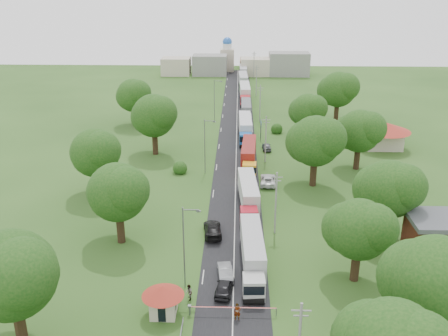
{
  "coord_description": "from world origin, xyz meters",
  "views": [
    {
      "loc": [
        0.36,
        -67.88,
        33.03
      ],
      "look_at": [
        -1.96,
        9.9,
        3.0
      ],
      "focal_mm": 40.0,
      "sensor_mm": 36.0,
      "label": 1
    }
  ],
  "objects_px": {
    "info_sign": "(261,126)",
    "pedestrian_near": "(237,312)",
    "guard_booth": "(163,297)",
    "truck_0": "(253,253)",
    "car_lane_front": "(224,287)",
    "boom_barrier": "(220,308)",
    "car_lane_mid": "(225,272)"
  },
  "relations": [
    {
      "from": "boom_barrier",
      "to": "guard_booth",
      "type": "bearing_deg",
      "value": -179.99
    },
    {
      "from": "truck_0",
      "to": "car_lane_mid",
      "type": "relative_size",
      "value": 3.17
    },
    {
      "from": "truck_0",
      "to": "car_lane_mid",
      "type": "bearing_deg",
      "value": -147.02
    },
    {
      "from": "boom_barrier",
      "to": "car_lane_mid",
      "type": "xyz_separation_m",
      "value": [
        0.36,
        7.0,
        -0.14
      ]
    },
    {
      "from": "truck_0",
      "to": "car_lane_mid",
      "type": "distance_m",
      "value": 4.07
    },
    {
      "from": "info_sign",
      "to": "car_lane_front",
      "type": "xyz_separation_m",
      "value": [
        -6.2,
        -55.99,
        -2.23
      ]
    },
    {
      "from": "info_sign",
      "to": "car_lane_mid",
      "type": "height_order",
      "value": "info_sign"
    },
    {
      "from": "info_sign",
      "to": "car_lane_mid",
      "type": "distance_m",
      "value": 53.41
    },
    {
      "from": "car_lane_front",
      "to": "guard_booth",
      "type": "bearing_deg",
      "value": 40.38
    },
    {
      "from": "car_lane_mid",
      "to": "boom_barrier",
      "type": "bearing_deg",
      "value": 80.63
    },
    {
      "from": "info_sign",
      "to": "car_lane_mid",
      "type": "xyz_separation_m",
      "value": [
        -6.2,
        -53.0,
        -2.25
      ]
    },
    {
      "from": "boom_barrier",
      "to": "pedestrian_near",
      "type": "height_order",
      "value": "pedestrian_near"
    },
    {
      "from": "truck_0",
      "to": "car_lane_front",
      "type": "height_order",
      "value": "truck_0"
    },
    {
      "from": "info_sign",
      "to": "boom_barrier",
      "type": "bearing_deg",
      "value": -96.24
    },
    {
      "from": "pedestrian_near",
      "to": "boom_barrier",
      "type": "bearing_deg",
      "value": 154.59
    },
    {
      "from": "car_lane_front",
      "to": "car_lane_mid",
      "type": "bearing_deg",
      "value": -82.51
    },
    {
      "from": "guard_booth",
      "to": "truck_0",
      "type": "relative_size",
      "value": 0.31
    },
    {
      "from": "guard_booth",
      "to": "pedestrian_near",
      "type": "distance_m",
      "value": 7.78
    },
    {
      "from": "boom_barrier",
      "to": "truck_0",
      "type": "distance_m",
      "value": 9.84
    },
    {
      "from": "car_lane_mid",
      "to": "pedestrian_near",
      "type": "xyz_separation_m",
      "value": [
        1.46,
        -7.67,
        0.21
      ]
    },
    {
      "from": "car_lane_mid",
      "to": "pedestrian_near",
      "type": "relative_size",
      "value": 2.38
    },
    {
      "from": "boom_barrier",
      "to": "guard_booth",
      "type": "relative_size",
      "value": 2.1
    },
    {
      "from": "guard_booth",
      "to": "pedestrian_near",
      "type": "height_order",
      "value": "guard_booth"
    },
    {
      "from": "guard_booth",
      "to": "info_sign",
      "type": "distance_m",
      "value": 61.27
    },
    {
      "from": "info_sign",
      "to": "truck_0",
      "type": "xyz_separation_m",
      "value": [
        -2.98,
        -50.91,
        -0.89
      ]
    },
    {
      "from": "guard_booth",
      "to": "truck_0",
      "type": "height_order",
      "value": "truck_0"
    },
    {
      "from": "info_sign",
      "to": "car_lane_mid",
      "type": "relative_size",
      "value": 0.9
    },
    {
      "from": "info_sign",
      "to": "pedestrian_near",
      "type": "bearing_deg",
      "value": -94.47
    },
    {
      "from": "info_sign",
      "to": "pedestrian_near",
      "type": "relative_size",
      "value": 2.15
    },
    {
      "from": "boom_barrier",
      "to": "info_sign",
      "type": "distance_m",
      "value": 60.39
    },
    {
      "from": "guard_booth",
      "to": "pedestrian_near",
      "type": "relative_size",
      "value": 2.31
    },
    {
      "from": "car_lane_front",
      "to": "pedestrian_near",
      "type": "relative_size",
      "value": 2.37
    }
  ]
}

